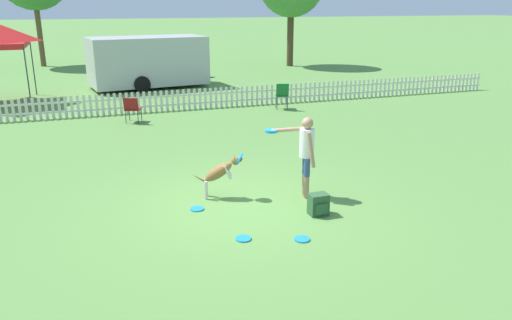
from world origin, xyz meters
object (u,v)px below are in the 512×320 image
object	(u,v)px
backpack_on_grass	(319,205)
equipment_trailer	(148,61)
frisbee_near_dog	(197,209)
folding_chair_green_right	(282,94)
handler_person	(305,148)
frisbee_midfield	(302,239)
frisbee_near_handler	(243,239)
leaping_dog	(220,171)
folding_chair_center	(132,108)

from	to	relation	value
backpack_on_grass	equipment_trailer	world-z (taller)	equipment_trailer
frisbee_near_dog	folding_chair_green_right	xyz separation A→B (m)	(4.82, 7.75, 0.55)
equipment_trailer	folding_chair_green_right	bearing A→B (deg)	-67.52
folding_chair_green_right	frisbee_near_dog	bearing A→B (deg)	73.21
handler_person	frisbee_midfield	size ratio (longest dim) A/B	6.18
frisbee_near_dog	frisbee_midfield	bearing A→B (deg)	-53.34
frisbee_near_handler	folding_chair_green_right	xyz separation A→B (m)	(4.39, 9.16, 0.55)
frisbee_near_handler	backpack_on_grass	distance (m)	1.63
leaping_dog	equipment_trailer	world-z (taller)	equipment_trailer
frisbee_midfield	folding_chair_center	xyz separation A→B (m)	(-1.63, 9.13, 0.47)
leaping_dog	backpack_on_grass	world-z (taller)	leaping_dog
leaping_dog	folding_chair_green_right	xyz separation A→B (m)	(4.25, 7.31, 0.03)
leaping_dog	frisbee_midfield	size ratio (longest dim) A/B	3.92
leaping_dog	frisbee_near_handler	size ratio (longest dim) A/B	3.92
frisbee_near_handler	frisbee_midfield	xyz separation A→B (m)	(0.87, -0.32, 0.00)
handler_person	frisbee_near_dog	size ratio (longest dim) A/B	6.18
equipment_trailer	folding_chair_center	bearing A→B (deg)	-109.77
handler_person	frisbee_near_dog	distance (m)	2.31
leaping_dog	folding_chair_center	world-z (taller)	leaping_dog
frisbee_midfield	folding_chair_green_right	size ratio (longest dim) A/B	0.27
equipment_trailer	frisbee_midfield	bearing A→B (deg)	-97.10
frisbee_near_handler	frisbee_midfield	world-z (taller)	same
frisbee_near_handler	frisbee_midfield	size ratio (longest dim) A/B	1.00
frisbee_near_dog	equipment_trailer	xyz separation A→B (m)	(1.08, 14.13, 1.15)
frisbee_midfield	equipment_trailer	world-z (taller)	equipment_trailer
folding_chair_center	folding_chair_green_right	bearing A→B (deg)	-153.42
backpack_on_grass	folding_chair_center	bearing A→B (deg)	105.50
backpack_on_grass	frisbee_near_handler	bearing A→B (deg)	-162.63
frisbee_midfield	leaping_dog	bearing A→B (deg)	108.38
folding_chair_center	folding_chair_green_right	world-z (taller)	folding_chair_green_right
handler_person	backpack_on_grass	size ratio (longest dim) A/B	4.04
frisbee_midfield	backpack_on_grass	size ratio (longest dim) A/B	0.65
frisbee_midfield	folding_chair_center	distance (m)	9.29
leaping_dog	backpack_on_grass	bearing A→B (deg)	62.26
handler_person	folding_chair_green_right	size ratio (longest dim) A/B	1.68
backpack_on_grass	frisbee_midfield	bearing A→B (deg)	-130.04
folding_chair_green_right	equipment_trailer	world-z (taller)	equipment_trailer
frisbee_near_handler	handler_person	bearing A→B (deg)	39.88
frisbee_near_dog	equipment_trailer	bearing A→B (deg)	85.62
handler_person	leaping_dog	world-z (taller)	handler_person
frisbee_near_dog	folding_chair_center	xyz separation A→B (m)	(-0.34, 7.39, 0.47)
handler_person	frisbee_near_handler	bearing A→B (deg)	146.38
leaping_dog	frisbee_midfield	distance (m)	2.35
frisbee_near_dog	frisbee_midfield	world-z (taller)	same
leaping_dog	frisbee_midfield	bearing A→B (deg)	34.88
leaping_dog	folding_chair_green_right	size ratio (longest dim) A/B	1.06
folding_chair_green_right	equipment_trailer	bearing A→B (deg)	-44.56
frisbee_midfield	backpack_on_grass	xyz separation A→B (m)	(0.68, 0.81, 0.18)
leaping_dog	frisbee_near_dog	size ratio (longest dim) A/B	3.92
frisbee_midfield	folding_chair_green_right	xyz separation A→B (m)	(3.53, 9.48, 0.55)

